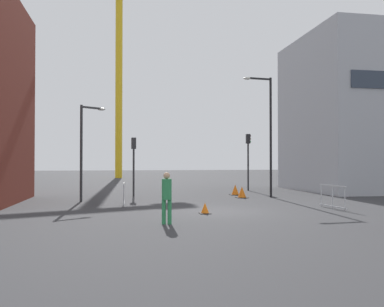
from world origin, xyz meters
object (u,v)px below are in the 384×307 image
object	(u,v)px
traffic_light_corner	(134,157)
traffic_cone_striped	(205,209)
traffic_cone_on_verge	(242,192)
pedestrian_waiting	(167,194)
construction_crane	(118,52)
streetlamp_tall	(267,127)
traffic_cone_orange	(235,190)
traffic_light_median	(248,153)
streetlamp_short	(85,143)

from	to	relation	value
traffic_light_corner	traffic_cone_striped	distance (m)	9.60
traffic_light_corner	traffic_cone_on_verge	xyz separation A→B (m)	(6.30, -2.17, -2.14)
pedestrian_waiting	traffic_cone_on_verge	size ratio (longest dim) A/B	2.65
construction_crane	streetlamp_tall	size ratio (longest dim) A/B	3.55
traffic_cone_on_verge	traffic_cone_orange	distance (m)	2.03
traffic_light_median	pedestrian_waiting	bearing A→B (deg)	-117.43
construction_crane	traffic_cone_on_verge	xyz separation A→B (m)	(7.47, -30.06, -15.98)
traffic_cone_on_verge	traffic_light_median	bearing A→B (deg)	68.58
traffic_light_corner	traffic_cone_orange	world-z (taller)	traffic_light_corner
pedestrian_waiting	traffic_cone_orange	xyz separation A→B (m)	(5.71, 11.34, -0.74)
construction_crane	traffic_light_median	distance (m)	29.57
pedestrian_waiting	traffic_cone_on_verge	bearing A→B (deg)	59.25
traffic_light_corner	streetlamp_short	bearing A→B (deg)	-134.31
traffic_cone_orange	traffic_cone_striped	xyz separation A→B (m)	(-3.83, -8.80, -0.10)
construction_crane	traffic_cone_orange	xyz separation A→B (m)	(7.63, -28.04, -15.99)
traffic_light_corner	traffic_cone_striped	xyz separation A→B (m)	(2.64, -8.96, -2.25)
traffic_light_median	traffic_cone_on_verge	size ratio (longest dim) A/B	6.18
streetlamp_short	traffic_cone_on_verge	size ratio (longest dim) A/B	7.71
traffic_light_corner	pedestrian_waiting	world-z (taller)	traffic_light_corner
streetlamp_tall	streetlamp_short	distance (m)	10.67
streetlamp_short	traffic_cone_on_verge	bearing A→B (deg)	3.82
traffic_light_median	streetlamp_short	bearing A→B (deg)	-151.07
streetlamp_short	traffic_light_median	size ratio (longest dim) A/B	1.25
traffic_light_median	traffic_cone_on_verge	xyz separation A→B (m)	(-2.19, -5.59, -2.48)
traffic_light_corner	pedestrian_waiting	bearing A→B (deg)	-86.24
streetlamp_tall	streetlamp_short	world-z (taller)	streetlamp_tall
streetlamp_tall	traffic_cone_on_verge	xyz separation A→B (m)	(-1.59, 0.04, -3.94)
traffic_cone_striped	streetlamp_short	bearing A→B (deg)	130.88
traffic_cone_striped	traffic_light_corner	bearing A→B (deg)	106.42
construction_crane	traffic_cone_on_verge	bearing A→B (deg)	-76.05
streetlamp_short	traffic_light_median	world-z (taller)	streetlamp_short
pedestrian_waiting	streetlamp_tall	bearing A→B (deg)	52.46
construction_crane	traffic_light_corner	world-z (taller)	construction_crane
traffic_cone_on_verge	traffic_cone_striped	bearing A→B (deg)	-118.37
pedestrian_waiting	traffic_cone_orange	size ratio (longest dim) A/B	2.70
pedestrian_waiting	streetlamp_short	bearing A→B (deg)	111.67
streetlamp_short	traffic_cone_on_verge	distance (m)	9.47
streetlamp_tall	traffic_cone_orange	bearing A→B (deg)	124.58
pedestrian_waiting	traffic_cone_on_verge	distance (m)	10.87
streetlamp_tall	streetlamp_short	bearing A→B (deg)	-176.96
traffic_light_corner	pedestrian_waiting	xyz separation A→B (m)	(0.76, -11.50, -1.41)
construction_crane	traffic_cone_on_verge	world-z (taller)	construction_crane
traffic_cone_orange	construction_crane	bearing A→B (deg)	105.23
construction_crane	pedestrian_waiting	size ratio (longest dim) A/B	14.29
construction_crane	pedestrian_waiting	distance (m)	42.28
construction_crane	traffic_light_corner	xyz separation A→B (m)	(1.16, -27.89, -13.84)
streetlamp_short	traffic_cone_on_verge	xyz separation A→B (m)	(9.01, 0.60, -2.84)
streetlamp_tall	traffic_cone_on_verge	bearing A→B (deg)	178.58
streetlamp_short	traffic_cone_striped	distance (m)	8.69
construction_crane	traffic_cone_orange	distance (m)	33.17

